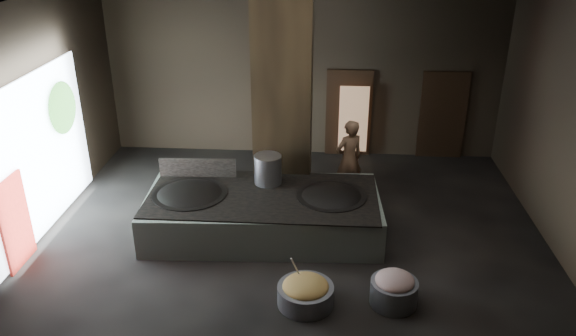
# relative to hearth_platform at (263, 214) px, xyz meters

# --- Properties ---
(floor) EXTENTS (10.00, 9.00, 0.10)m
(floor) POSITION_rel_hearth_platform_xyz_m (0.59, -0.32, -0.45)
(floor) COLOR black
(floor) RESTS_ON ground
(ceiling) EXTENTS (10.00, 9.00, 0.10)m
(ceiling) POSITION_rel_hearth_platform_xyz_m (0.59, -0.32, 4.15)
(ceiling) COLOR black
(ceiling) RESTS_ON back_wall
(back_wall) EXTENTS (10.00, 0.10, 4.50)m
(back_wall) POSITION_rel_hearth_platform_xyz_m (0.59, 4.23, 1.85)
(back_wall) COLOR black
(back_wall) RESTS_ON ground
(front_wall) EXTENTS (10.00, 0.10, 4.50)m
(front_wall) POSITION_rel_hearth_platform_xyz_m (0.59, -4.87, 1.85)
(front_wall) COLOR black
(front_wall) RESTS_ON ground
(left_wall) EXTENTS (0.10, 9.00, 4.50)m
(left_wall) POSITION_rel_hearth_platform_xyz_m (-4.46, -0.32, 1.85)
(left_wall) COLOR black
(left_wall) RESTS_ON ground
(pillar) EXTENTS (1.20, 1.20, 4.50)m
(pillar) POSITION_rel_hearth_platform_xyz_m (0.29, 1.58, 1.85)
(pillar) COLOR black
(pillar) RESTS_ON ground
(hearth_platform) EXTENTS (4.69, 2.40, 0.80)m
(hearth_platform) POSITION_rel_hearth_platform_xyz_m (0.00, 0.00, 0.00)
(hearth_platform) COLOR #9DAD9C
(hearth_platform) RESTS_ON ground
(platform_cap) EXTENTS (4.50, 2.16, 0.03)m
(platform_cap) POSITION_rel_hearth_platform_xyz_m (0.00, 0.00, 0.41)
(platform_cap) COLOR black
(platform_cap) RESTS_ON hearth_platform
(wok_left) EXTENTS (1.45, 1.45, 0.40)m
(wok_left) POSITION_rel_hearth_platform_xyz_m (-1.45, -0.05, 0.35)
(wok_left) COLOR black
(wok_left) RESTS_ON hearth_platform
(wok_left_rim) EXTENTS (1.48, 1.48, 0.05)m
(wok_left_rim) POSITION_rel_hearth_platform_xyz_m (-1.45, -0.05, 0.42)
(wok_left_rim) COLOR black
(wok_left_rim) RESTS_ON hearth_platform
(wok_right) EXTENTS (1.35, 1.35, 0.38)m
(wok_right) POSITION_rel_hearth_platform_xyz_m (1.35, 0.05, 0.35)
(wok_right) COLOR black
(wok_right) RESTS_ON hearth_platform
(wok_right_rim) EXTENTS (1.38, 1.38, 0.05)m
(wok_right_rim) POSITION_rel_hearth_platform_xyz_m (1.35, 0.05, 0.42)
(wok_right_rim) COLOR black
(wok_right_rim) RESTS_ON hearth_platform
(stock_pot) EXTENTS (0.56, 0.56, 0.60)m
(stock_pot) POSITION_rel_hearth_platform_xyz_m (0.05, 0.55, 0.73)
(stock_pot) COLOR #B6B8BE
(stock_pot) RESTS_ON hearth_platform
(splash_guard) EXTENTS (1.60, 0.13, 0.40)m
(splash_guard) POSITION_rel_hearth_platform_xyz_m (-1.45, 0.75, 0.63)
(splash_guard) COLOR black
(splash_guard) RESTS_ON hearth_platform
(cook) EXTENTS (0.79, 0.70, 1.82)m
(cook) POSITION_rel_hearth_platform_xyz_m (1.73, 1.68, 0.51)
(cook) COLOR #9E7250
(cook) RESTS_ON ground
(veg_basin) EXTENTS (1.03, 1.03, 0.34)m
(veg_basin) POSITION_rel_hearth_platform_xyz_m (0.95, -2.25, -0.23)
(veg_basin) COLOR slate
(veg_basin) RESTS_ON ground
(veg_fill) EXTENTS (0.76, 0.76, 0.24)m
(veg_fill) POSITION_rel_hearth_platform_xyz_m (0.95, -2.25, -0.05)
(veg_fill) COLOR #9CA750
(veg_fill) RESTS_ON veg_basin
(ladle) EXTENTS (0.22, 0.33, 0.66)m
(ladle) POSITION_rel_hearth_platform_xyz_m (0.80, -2.10, 0.15)
(ladle) COLOR #B6B8BE
(ladle) RESTS_ON veg_basin
(meat_basin) EXTENTS (0.93, 0.93, 0.43)m
(meat_basin) POSITION_rel_hearth_platform_xyz_m (2.39, -2.13, -0.19)
(meat_basin) COLOR slate
(meat_basin) RESTS_ON ground
(meat_fill) EXTENTS (0.65, 0.65, 0.25)m
(meat_fill) POSITION_rel_hearth_platform_xyz_m (2.39, -2.13, 0.05)
(meat_fill) COLOR #B3716B
(meat_fill) RESTS_ON meat_basin
(doorway_near) EXTENTS (1.18, 0.08, 2.38)m
(doorway_near) POSITION_rel_hearth_platform_xyz_m (1.79, 4.13, 0.70)
(doorway_near) COLOR black
(doorway_near) RESTS_ON ground
(doorway_near_glow) EXTENTS (0.74, 0.04, 1.75)m
(doorway_near_glow) POSITION_rel_hearth_platform_xyz_m (1.91, 3.92, 0.65)
(doorway_near_glow) COLOR #8C6647
(doorway_near_glow) RESTS_ON ground
(doorway_far) EXTENTS (1.18, 0.08, 2.38)m
(doorway_far) POSITION_rel_hearth_platform_xyz_m (4.19, 4.13, 0.70)
(doorway_far) COLOR black
(doorway_far) RESTS_ON ground
(doorway_far_glow) EXTENTS (0.89, 0.04, 2.10)m
(doorway_far_glow) POSITION_rel_hearth_platform_xyz_m (4.43, 4.25, 0.65)
(doorway_far_glow) COLOR #8C6647
(doorway_far_glow) RESTS_ON ground
(left_opening) EXTENTS (0.04, 4.20, 3.10)m
(left_opening) POSITION_rel_hearth_platform_xyz_m (-4.36, -0.12, 1.20)
(left_opening) COLOR white
(left_opening) RESTS_ON ground
(pavilion_sliver) EXTENTS (0.05, 0.90, 1.70)m
(pavilion_sliver) POSITION_rel_hearth_platform_xyz_m (-4.29, -1.42, 0.45)
(pavilion_sliver) COLOR maroon
(pavilion_sliver) RESTS_ON ground
(tree_silhouette) EXTENTS (0.28, 1.10, 1.10)m
(tree_silhouette) POSITION_rel_hearth_platform_xyz_m (-4.26, 0.98, 1.80)
(tree_silhouette) COLOR #194714
(tree_silhouette) RESTS_ON left_opening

